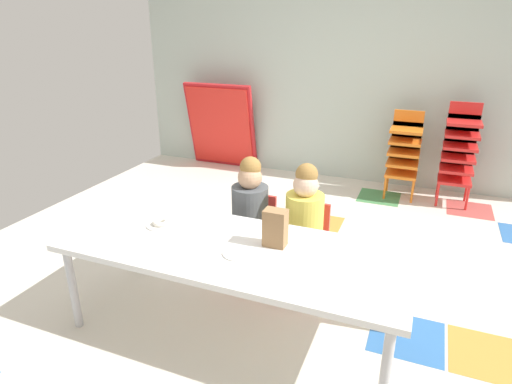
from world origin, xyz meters
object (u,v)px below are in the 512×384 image
seated_child_middle_seat (305,215)px  craft_table (233,253)px  folded_activity_table (221,126)px  kid_chair_red_stack (459,149)px  donut_powdered_on_plate (161,222)px  kid_chair_orange_stack (404,150)px  paper_plate_center_table (239,253)px  seated_child_near_camera (251,207)px  paper_plate_near_edge (161,225)px  paper_bag_brown (275,228)px

seated_child_middle_seat → craft_table: bearing=-111.9°
folded_activity_table → kid_chair_red_stack: bearing=-4.0°
seated_child_middle_seat → donut_powdered_on_plate: bearing=-145.1°
seated_child_middle_seat → kid_chair_red_stack: (1.02, 2.09, 0.02)m
kid_chair_orange_stack → paper_plate_center_table: (-0.68, -2.78, 0.07)m
seated_child_near_camera → kid_chair_red_stack: bearing=55.9°
craft_table → seated_child_near_camera: (-0.15, 0.62, 0.02)m
craft_table → paper_plate_center_table: 0.11m
kid_chair_orange_stack → paper_plate_near_edge: size_ratio=5.11×
paper_plate_near_edge → paper_plate_center_table: bearing=-13.4°
craft_table → seated_child_middle_seat: seated_child_middle_seat is taller
kid_chair_red_stack → paper_bag_brown: size_ratio=4.73×
seated_child_near_camera → kid_chair_orange_stack: size_ratio=1.00×
kid_chair_red_stack → folded_activity_table: bearing=176.0°
kid_chair_red_stack → paper_plate_center_table: size_ratio=5.78×
craft_table → seated_child_near_camera: seated_child_near_camera is taller
kid_chair_orange_stack → paper_bag_brown: size_ratio=4.18×
paper_plate_center_table → seated_child_near_camera: bearing=107.5°
craft_table → seated_child_near_camera: bearing=103.5°
kid_chair_red_stack → paper_plate_center_table: (-1.20, -2.79, 0.01)m
kid_chair_orange_stack → folded_activity_table: size_ratio=0.85×
seated_child_near_camera → folded_activity_table: 2.67m
kid_chair_red_stack → donut_powdered_on_plate: (-1.80, -2.64, 0.03)m
kid_chair_red_stack → paper_plate_near_edge: kid_chair_red_stack is taller
seated_child_middle_seat → paper_plate_center_table: (-0.18, -0.69, 0.03)m
seated_child_near_camera → paper_plate_near_edge: seated_child_near_camera is taller
seated_child_middle_seat → paper_bag_brown: seated_child_middle_seat is taller
folded_activity_table → seated_child_near_camera: bearing=-59.2°
craft_table → seated_child_near_camera: size_ratio=2.18×
seated_child_near_camera → folded_activity_table: folded_activity_table is taller
paper_plate_near_edge → paper_plate_center_table: 0.62m
kid_chair_orange_stack → paper_plate_near_edge: 2.94m
seated_child_near_camera → paper_plate_center_table: size_ratio=5.10×
craft_table → kid_chair_red_stack: (1.27, 2.72, 0.04)m
paper_plate_center_table → folded_activity_table: bearing=118.0°
kid_chair_red_stack → seated_child_middle_seat: bearing=-115.9°
craft_table → kid_chair_red_stack: size_ratio=1.93×
seated_child_near_camera → seated_child_middle_seat: bearing=-0.0°
paper_bag_brown → paper_plate_center_table: bearing=-131.6°
kid_chair_orange_stack → kid_chair_red_stack: 0.53m
seated_child_middle_seat → folded_activity_table: bearing=127.7°
craft_table → folded_activity_table: folded_activity_table is taller
paper_plate_near_edge → paper_bag_brown: bearing=2.1°
seated_child_middle_seat → paper_plate_near_edge: (-0.79, -0.55, 0.03)m
folded_activity_table → paper_plate_center_table: folded_activity_table is taller
kid_chair_orange_stack → donut_powdered_on_plate: 2.94m
kid_chair_red_stack → folded_activity_table: folded_activity_table is taller
folded_activity_table → donut_powdered_on_plate: (0.98, -2.84, 0.07)m
craft_table → kid_chair_red_stack: 3.00m
craft_table → kid_chair_red_stack: bearing=65.0°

